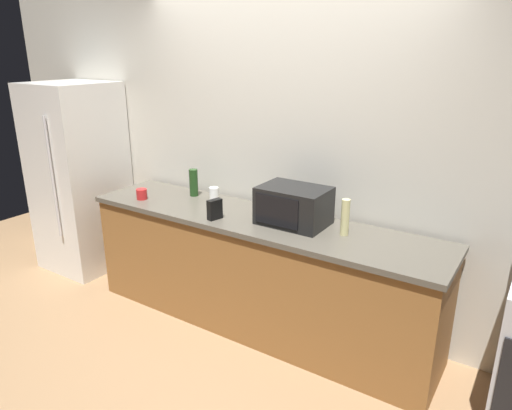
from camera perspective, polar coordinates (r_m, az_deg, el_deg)
name	(u,v)px	position (r m, az deg, el deg)	size (l,w,h in m)	color
ground_plane	(226,348)	(3.59, -3.66, -17.08)	(8.00, 8.00, 0.00)	#93704C
back_wall	(285,148)	(3.67, 3.54, 6.91)	(6.40, 0.10, 2.70)	beige
counter_run	(256,272)	(3.63, 0.00, -8.22)	(2.84, 0.64, 0.90)	brown
refrigerator	(79,178)	(4.84, -20.79, 3.14)	(0.72, 0.73, 1.80)	white
microwave	(294,206)	(3.31, 4.62, -0.08)	(0.48, 0.35, 0.27)	black
cordless_phone	(215,209)	(3.42, -5.07, -0.54)	(0.05, 0.11, 0.15)	black
bottle_vinegar	(345,217)	(3.16, 10.84, -1.49)	(0.06, 0.06, 0.25)	beige
bottle_wine	(194,183)	(3.98, -7.64, 2.73)	(0.07, 0.07, 0.23)	#1E3F19
mug_red	(142,194)	(3.98, -13.80, 1.31)	(0.09, 0.09, 0.09)	red
mug_white	(214,194)	(3.87, -5.16, 1.40)	(0.08, 0.08, 0.11)	white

